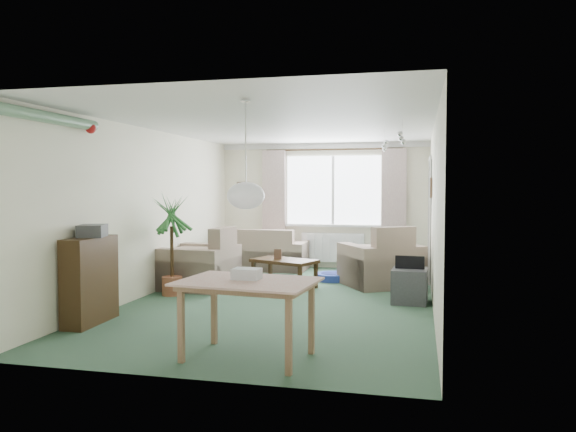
% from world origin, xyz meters
% --- Properties ---
extents(ground, '(6.50, 6.50, 0.00)m').
position_xyz_m(ground, '(0.00, 0.00, 0.00)').
color(ground, '#31523C').
extents(window, '(1.80, 0.03, 1.30)m').
position_xyz_m(window, '(0.20, 3.23, 1.50)').
color(window, white).
extents(curtain_rod, '(2.60, 0.03, 0.03)m').
position_xyz_m(curtain_rod, '(0.20, 3.15, 2.27)').
color(curtain_rod, black).
extents(curtain_left, '(0.45, 0.08, 2.00)m').
position_xyz_m(curtain_left, '(-0.95, 3.13, 1.27)').
color(curtain_left, beige).
extents(curtain_right, '(0.45, 0.08, 2.00)m').
position_xyz_m(curtain_right, '(1.35, 3.13, 1.27)').
color(curtain_right, beige).
extents(radiator, '(1.20, 0.10, 0.55)m').
position_xyz_m(radiator, '(0.20, 3.19, 0.40)').
color(radiator, white).
extents(doorway, '(0.03, 0.95, 2.00)m').
position_xyz_m(doorway, '(1.99, 2.20, 1.00)').
color(doorway, black).
extents(pendant_lamp, '(0.36, 0.36, 0.36)m').
position_xyz_m(pendant_lamp, '(0.20, -2.30, 1.48)').
color(pendant_lamp, white).
extents(tinsel_garland, '(1.60, 1.60, 0.12)m').
position_xyz_m(tinsel_garland, '(-1.92, -2.30, 2.28)').
color(tinsel_garland, '#196626').
extents(bauble_cluster_a, '(0.20, 0.20, 0.20)m').
position_xyz_m(bauble_cluster_a, '(1.30, 0.90, 2.22)').
color(bauble_cluster_a, silver).
extents(bauble_cluster_b, '(0.20, 0.20, 0.20)m').
position_xyz_m(bauble_cluster_b, '(1.60, -0.30, 2.22)').
color(bauble_cluster_b, silver).
extents(wall_picture_back, '(0.28, 0.03, 0.22)m').
position_xyz_m(wall_picture_back, '(-1.60, 3.23, 1.55)').
color(wall_picture_back, brown).
extents(wall_picture_right, '(0.03, 0.24, 0.30)m').
position_xyz_m(wall_picture_right, '(1.98, 1.20, 1.55)').
color(wall_picture_right, brown).
extents(sofa, '(1.57, 0.86, 0.78)m').
position_xyz_m(sofa, '(-1.01, 2.75, 0.39)').
color(sofa, beige).
rests_on(sofa, ground).
extents(armchair_corner, '(1.45, 1.43, 0.96)m').
position_xyz_m(armchair_corner, '(1.23, 1.49, 0.48)').
color(armchair_corner, beige).
rests_on(armchair_corner, ground).
extents(armchair_left, '(1.06, 1.11, 0.94)m').
position_xyz_m(armchair_left, '(-1.50, 0.66, 0.47)').
color(armchair_left, beige).
rests_on(armchair_left, ground).
extents(coffee_table, '(1.11, 0.86, 0.44)m').
position_xyz_m(coffee_table, '(-0.22, 0.97, 0.22)').
color(coffee_table, black).
rests_on(coffee_table, ground).
extents(photo_frame, '(0.12, 0.02, 0.16)m').
position_xyz_m(photo_frame, '(-0.32, 0.97, 0.52)').
color(photo_frame, brown).
rests_on(photo_frame, coffee_table).
extents(bookshelf, '(0.29, 0.82, 0.99)m').
position_xyz_m(bookshelf, '(-1.84, -1.76, 0.50)').
color(bookshelf, black).
rests_on(bookshelf, ground).
extents(hifi_box, '(0.38, 0.42, 0.14)m').
position_xyz_m(hifi_box, '(-1.83, -1.72, 1.06)').
color(hifi_box, '#3D3E42').
rests_on(hifi_box, bookshelf).
extents(houseplant, '(0.82, 0.82, 1.45)m').
position_xyz_m(houseplant, '(-1.65, 0.00, 0.73)').
color(houseplant, '#204D1A').
rests_on(houseplant, ground).
extents(dining_table, '(1.19, 0.86, 0.70)m').
position_xyz_m(dining_table, '(0.31, -2.60, 0.35)').
color(dining_table, '#9F7756').
rests_on(dining_table, ground).
extents(gift_box, '(0.26, 0.19, 0.12)m').
position_xyz_m(gift_box, '(0.28, -2.54, 0.76)').
color(gift_box, silver).
rests_on(gift_box, dining_table).
extents(tv_cube, '(0.49, 0.53, 0.46)m').
position_xyz_m(tv_cube, '(1.70, 0.24, 0.23)').
color(tv_cube, '#3B3B40').
rests_on(tv_cube, ground).
extents(pet_bed, '(0.77, 0.77, 0.12)m').
position_xyz_m(pet_bed, '(0.42, 1.80, 0.06)').
color(pet_bed, '#213C98').
rests_on(pet_bed, ground).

